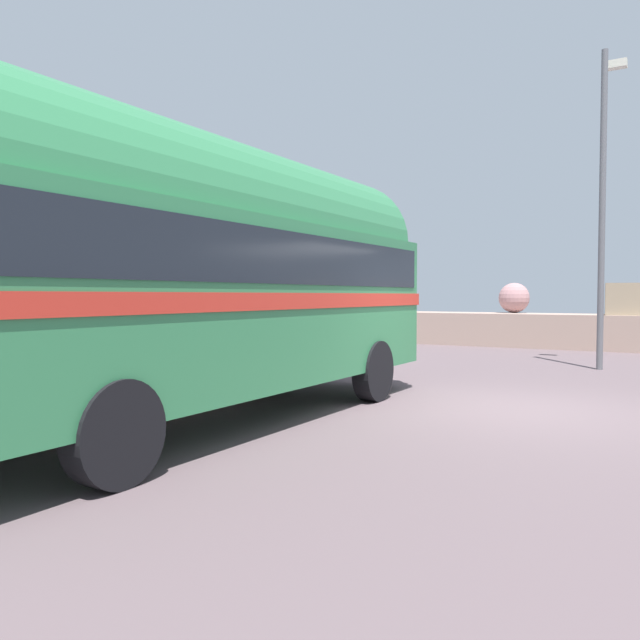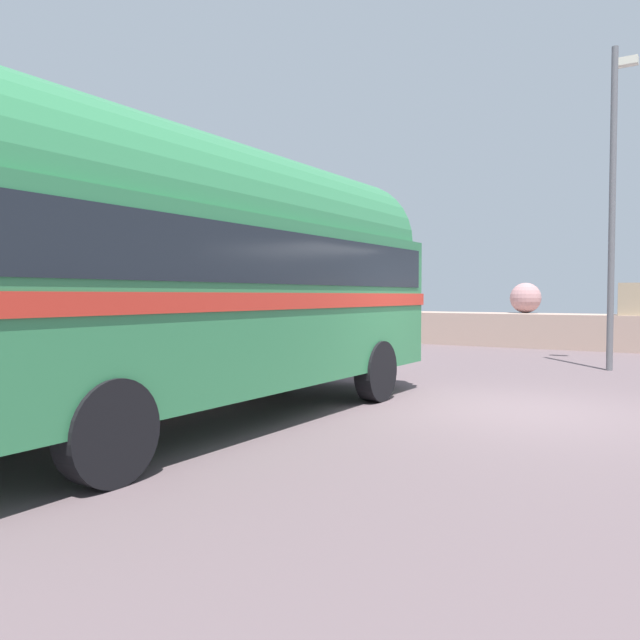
{
  "view_description": "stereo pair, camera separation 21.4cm",
  "coord_description": "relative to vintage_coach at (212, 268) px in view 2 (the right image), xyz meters",
  "views": [
    {
      "loc": [
        2.24,
        -9.33,
        1.7
      ],
      "look_at": [
        -2.01,
        -2.19,
        1.37
      ],
      "focal_mm": 35.28,
      "sensor_mm": 36.0,
      "label": 1
    },
    {
      "loc": [
        2.43,
        -9.22,
        1.7
      ],
      "look_at": [
        -2.01,
        -2.19,
        1.37
      ],
      "focal_mm": 35.28,
      "sensor_mm": 36.0,
      "label": 2
    }
  ],
  "objects": [
    {
      "name": "breakwater",
      "position": [
        3.25,
        14.79,
        -1.35
      ],
      "size": [
        31.36,
        2.07,
        2.45
      ],
      "color": "gray",
      "rests_on": "ground"
    },
    {
      "name": "ground",
      "position": [
        3.17,
        3.0,
        -2.04
      ],
      "size": [
        32.0,
        26.0,
        0.02
      ],
      "color": "#5B4B4F"
    },
    {
      "name": "vintage_coach",
      "position": [
        0.0,
        0.0,
        0.0
      ],
      "size": [
        2.54,
        8.61,
        3.7
      ],
      "rotation": [
        0.0,
        0.0,
        0.01
      ],
      "color": "black",
      "rests_on": "ground"
    },
    {
      "name": "lamp_post",
      "position": [
        3.65,
        9.13,
        1.93
      ],
      "size": [
        0.45,
        1.02,
        7.14
      ],
      "color": "#5B5B60",
      "rests_on": "ground"
    }
  ]
}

